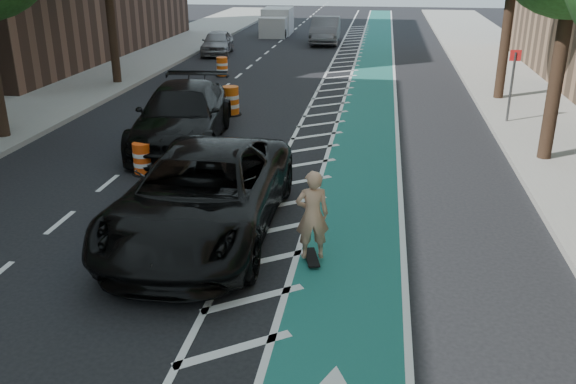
% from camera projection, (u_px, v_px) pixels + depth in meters
% --- Properties ---
extents(ground, '(120.00, 120.00, 0.00)m').
position_uv_depth(ground, '(167.00, 292.00, 10.30)').
color(ground, black).
rests_on(ground, ground).
extents(bike_lane, '(2.00, 90.00, 0.01)m').
position_uv_depth(bike_lane, '(365.00, 136.00, 19.08)').
color(bike_lane, '#1B6058').
rests_on(bike_lane, ground).
extents(buffer_strip, '(1.40, 90.00, 0.01)m').
position_uv_depth(buffer_strip, '(318.00, 134.00, 19.29)').
color(buffer_strip, silver).
rests_on(buffer_strip, ground).
extents(curb_right, '(0.12, 90.00, 0.16)m').
position_uv_depth(curb_right, '(499.00, 139.00, 18.48)').
color(curb_right, gray).
rests_on(curb_right, ground).
extents(curb_left, '(0.12, 90.00, 0.16)m').
position_uv_depth(curb_left, '(65.00, 121.00, 20.47)').
color(curb_left, gray).
rests_on(curb_left, ground).
extents(sign_post, '(0.35, 0.08, 2.47)m').
position_uv_depth(sign_post, '(512.00, 85.00, 19.78)').
color(sign_post, '#4C4C4C').
rests_on(sign_post, ground).
extents(skateboard, '(0.40, 0.78, 0.10)m').
position_uv_depth(skateboard, '(312.00, 257.00, 11.30)').
color(skateboard, black).
rests_on(skateboard, ground).
extents(skateboarder, '(0.70, 0.55, 1.69)m').
position_uv_depth(skateboarder, '(312.00, 215.00, 10.99)').
color(skateboarder, tan).
rests_on(skateboarder, skateboard).
extents(suv_near, '(2.93, 6.30, 1.74)m').
position_uv_depth(suv_near, '(203.00, 194.00, 12.14)').
color(suv_near, black).
rests_on(suv_near, ground).
extents(suv_far, '(3.12, 6.20, 1.73)m').
position_uv_depth(suv_far, '(182.00, 116.00, 18.01)').
color(suv_far, black).
rests_on(suv_far, ground).
extents(car_silver, '(2.01, 4.04, 1.32)m').
position_uv_depth(car_silver, '(217.00, 42.00, 34.21)').
color(car_silver, gray).
rests_on(car_silver, ground).
extents(car_grey, '(1.85, 4.93, 1.61)m').
position_uv_depth(car_grey, '(325.00, 30.00, 38.41)').
color(car_grey, '#5D5C62').
rests_on(car_grey, ground).
extents(box_truck, '(2.02, 4.29, 1.77)m').
position_uv_depth(box_truck, '(277.00, 23.00, 42.36)').
color(box_truck, silver).
rests_on(box_truck, ground).
extents(barrel_a, '(0.61, 0.61, 0.83)m').
position_uv_depth(barrel_a, '(143.00, 159.00, 15.69)').
color(barrel_a, '#EF460C').
rests_on(barrel_a, ground).
extents(barrel_b, '(0.74, 0.74, 1.01)m').
position_uv_depth(barrel_b, '(231.00, 102.00, 21.42)').
color(barrel_b, '#E0570B').
rests_on(barrel_b, ground).
extents(barrel_c, '(0.64, 0.64, 0.88)m').
position_uv_depth(barrel_c, '(222.00, 67.00, 28.18)').
color(barrel_c, '#F6590C').
rests_on(barrel_c, ground).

